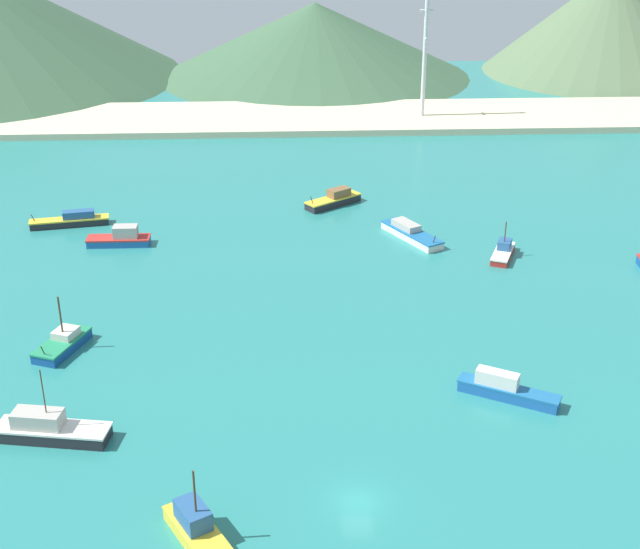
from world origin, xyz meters
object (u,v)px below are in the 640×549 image
(fishing_boat_2, at_px, (72,220))
(fishing_boat_6, at_px, (49,429))
(fishing_boat_4, at_px, (505,389))
(fishing_boat_9, at_px, (63,343))
(fishing_boat_11, at_px, (411,233))
(radio_tower, at_px, (425,54))
(fishing_boat_7, at_px, (121,238))
(fishing_boat_12, at_px, (503,252))
(fishing_boat_0, at_px, (198,530))
(fishing_boat_10, at_px, (334,200))

(fishing_boat_2, distance_m, fishing_boat_6, 51.80)
(fishing_boat_4, bearing_deg, fishing_boat_9, 165.81)
(fishing_boat_4, xyz_separation_m, fishing_boat_11, (-3.59, 39.68, -0.22))
(radio_tower, bearing_deg, fishing_boat_2, -137.60)
(fishing_boat_2, relative_size, radio_tower, 0.43)
(fishing_boat_7, distance_m, fishing_boat_12, 50.54)
(fishing_boat_0, xyz_separation_m, fishing_boat_4, (27.76, 18.46, -0.04))
(radio_tower, bearing_deg, fishing_boat_12, -89.33)
(radio_tower, bearing_deg, fishing_boat_10, -113.52)
(fishing_boat_2, bearing_deg, fishing_boat_9, -79.75)
(fishing_boat_0, distance_m, fishing_boat_2, 68.73)
(fishing_boat_4, relative_size, fishing_boat_6, 0.90)
(fishing_boat_4, distance_m, fishing_boat_6, 42.25)
(fishing_boat_10, distance_m, radio_tower, 51.56)
(fishing_boat_11, bearing_deg, fishing_boat_10, 126.22)
(fishing_boat_9, bearing_deg, fishing_boat_4, -14.19)
(fishing_boat_0, bearing_deg, fishing_boat_11, 67.42)
(fishing_boat_6, bearing_deg, fishing_boat_2, 99.61)
(fishing_boat_4, xyz_separation_m, fishing_boat_6, (-41.98, -4.72, 0.07))
(fishing_boat_10, height_order, radio_tower, radio_tower)
(fishing_boat_9, distance_m, fishing_boat_11, 49.67)
(fishing_boat_0, xyz_separation_m, fishing_boat_7, (-14.86, 57.60, -0.06))
(fishing_boat_12, bearing_deg, fishing_boat_7, 172.88)
(fishing_boat_11, relative_size, fishing_boat_12, 1.50)
(fishing_boat_2, bearing_deg, fishing_boat_4, -42.47)
(fishing_boat_6, height_order, fishing_boat_7, fishing_boat_6)
(fishing_boat_6, relative_size, radio_tower, 0.41)
(fishing_boat_4, distance_m, fishing_boat_12, 33.72)
(fishing_boat_12, xyz_separation_m, radio_tower, (-0.77, 65.88, 12.45))
(fishing_boat_11, xyz_separation_m, radio_tower, (10.34, 59.06, 12.43))
(fishing_boat_0, distance_m, fishing_boat_12, 62.30)
(fishing_boat_2, distance_m, radio_tower, 78.70)
(fishing_boat_4, bearing_deg, fishing_boat_10, 104.05)
(fishing_boat_4, height_order, fishing_boat_10, fishing_boat_4)
(fishing_boat_9, height_order, fishing_boat_10, fishing_boat_9)
(fishing_boat_9, relative_size, fishing_boat_12, 1.10)
(fishing_boat_12, bearing_deg, fishing_boat_9, -157.30)
(fishing_boat_4, xyz_separation_m, fishing_boat_10, (-13.22, 52.84, -0.09))
(fishing_boat_9, distance_m, fishing_boat_10, 51.95)
(fishing_boat_4, relative_size, fishing_boat_9, 1.22)
(radio_tower, bearing_deg, fishing_boat_0, -106.41)
(fishing_boat_2, bearing_deg, fishing_boat_7, -41.98)
(fishing_boat_10, bearing_deg, radio_tower, 66.48)
(fishing_boat_11, bearing_deg, fishing_boat_2, 171.94)
(fishing_boat_0, height_order, fishing_boat_4, fishing_boat_0)
(fishing_boat_6, relative_size, fishing_boat_9, 1.35)
(fishing_boat_4, distance_m, fishing_boat_7, 57.86)
(fishing_boat_7, height_order, fishing_boat_11, fishing_boat_7)
(fishing_boat_0, bearing_deg, fishing_boat_12, 55.49)
(fishing_boat_0, relative_size, fishing_boat_6, 0.80)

